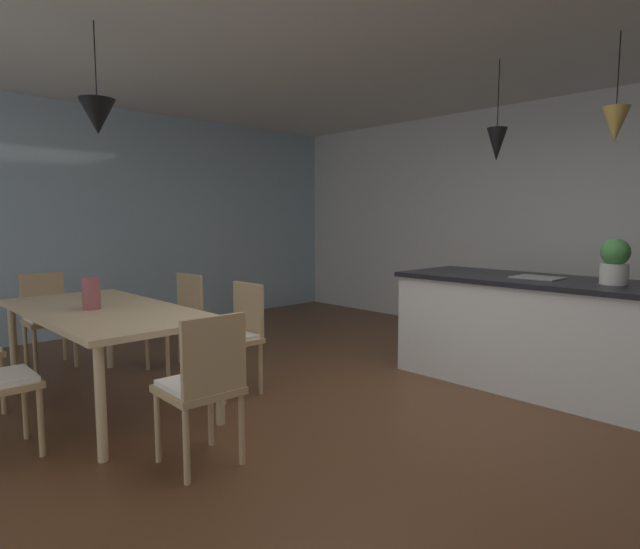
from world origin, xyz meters
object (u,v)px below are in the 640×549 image
(chair_far_right, at_px, (235,334))
(chair_window_end, at_px, (47,316))
(chair_far_left, at_px, (178,318))
(potted_plant_on_island, at_px, (615,261))
(kitchen_island, at_px, (542,332))
(vase_on_dining_table, at_px, (91,294))
(chair_kitchen_end, at_px, (203,384))
(dining_table, at_px, (104,316))

(chair_far_right, xyz_separation_m, chair_window_end, (-1.84, -0.84, 0.00))
(chair_far_left, relative_size, potted_plant_on_island, 2.57)
(kitchen_island, distance_m, potted_plant_on_island, 0.79)
(chair_far_left, relative_size, chair_far_right, 1.00)
(chair_window_end, height_order, vase_on_dining_table, vase_on_dining_table)
(chair_window_end, xyz_separation_m, potted_plant_on_island, (3.97, 2.72, 0.60))
(chair_far_right, relative_size, kitchen_island, 0.37)
(chair_kitchen_end, bearing_deg, vase_on_dining_table, -176.80)
(chair_far_left, relative_size, chair_window_end, 1.00)
(kitchen_island, bearing_deg, chair_window_end, -141.84)
(dining_table, height_order, chair_far_left, chair_far_left)
(chair_far_left, distance_m, kitchen_island, 3.16)
(chair_far_right, relative_size, chair_kitchen_end, 1.00)
(potted_plant_on_island, bearing_deg, kitchen_island, 180.00)
(dining_table, distance_m, vase_on_dining_table, 0.19)
(chair_window_end, xyz_separation_m, chair_kitchen_end, (2.77, -0.00, 0.00))
(chair_far_left, xyz_separation_m, potted_plant_on_island, (3.05, 1.88, 0.60))
(chair_far_right, bearing_deg, chair_kitchen_end, -42.32)
(chair_kitchen_end, xyz_separation_m, vase_on_dining_table, (-1.40, -0.08, 0.36))
(chair_far_left, bearing_deg, chair_far_right, 0.01)
(chair_window_end, distance_m, chair_kitchen_end, 2.77)
(kitchen_island, height_order, vase_on_dining_table, vase_on_dining_table)
(potted_plant_on_island, bearing_deg, dining_table, -133.52)
(chair_far_left, height_order, vase_on_dining_table, vase_on_dining_table)
(chair_far_right, xyz_separation_m, kitchen_island, (1.62, 1.88, -0.01))
(potted_plant_on_island, bearing_deg, vase_on_dining_table, -132.83)
(chair_far_left, distance_m, chair_far_right, 0.92)
(vase_on_dining_table, bearing_deg, chair_far_right, 63.09)
(vase_on_dining_table, bearing_deg, chair_kitchen_end, 3.20)
(dining_table, xyz_separation_m, chair_window_end, (-1.38, 0.00, -0.19))
(dining_table, height_order, chair_kitchen_end, chair_kitchen_end)
(dining_table, xyz_separation_m, chair_far_right, (0.46, 0.84, -0.19))
(chair_far_right, bearing_deg, dining_table, -118.45)
(chair_window_end, bearing_deg, vase_on_dining_table, -3.37)
(chair_window_end, relative_size, vase_on_dining_table, 3.76)
(chair_kitchen_end, distance_m, vase_on_dining_table, 1.44)
(dining_table, relative_size, chair_far_right, 2.33)
(dining_table, height_order, chair_window_end, chair_window_end)
(dining_table, xyz_separation_m, vase_on_dining_table, (-0.01, -0.08, 0.18))
(chair_kitchen_end, bearing_deg, chair_far_left, 155.40)
(dining_table, distance_m, chair_window_end, 1.40)
(chair_far_right, distance_m, kitchen_island, 2.48)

